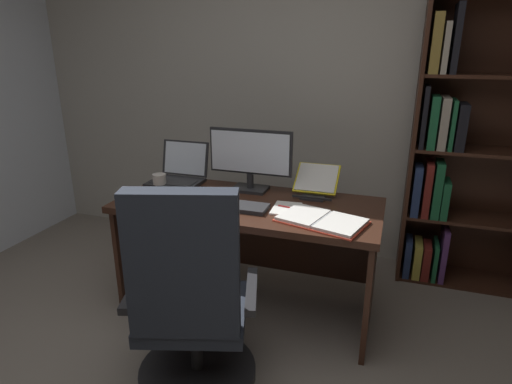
{
  "coord_description": "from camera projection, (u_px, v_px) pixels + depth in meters",
  "views": [
    {
      "loc": [
        0.77,
        -1.12,
        1.63
      ],
      "look_at": [
        0.04,
        1.09,
        0.82
      ],
      "focal_mm": 30.07,
      "sensor_mm": 36.0,
      "label": 1
    }
  ],
  "objects": [
    {
      "name": "keyboard",
      "position": [
        232.0,
        206.0,
        2.47
      ],
      "size": [
        0.42,
        0.15,
        0.02
      ],
      "primitive_type": "cube",
      "color": "#232326",
      "rests_on": "desk"
    },
    {
      "name": "open_binder",
      "position": [
        322.0,
        220.0,
        2.26
      ],
      "size": [
        0.5,
        0.38,
        0.02
      ],
      "rotation": [
        0.0,
        0.0,
        -0.28
      ],
      "color": "#DB422D",
      "rests_on": "desk"
    },
    {
      "name": "notepad",
      "position": [
        286.0,
        209.0,
        2.44
      ],
      "size": [
        0.16,
        0.22,
        0.01
      ],
      "primitive_type": "cube",
      "rotation": [
        0.0,
        0.0,
        0.05
      ],
      "color": "silver",
      "rests_on": "desk"
    },
    {
      "name": "pen",
      "position": [
        289.0,
        208.0,
        2.43
      ],
      "size": [
        0.14,
        0.04,
        0.01
      ],
      "primitive_type": "cylinder",
      "rotation": [
        0.0,
        1.57,
        -0.2
      ],
      "color": "maroon",
      "rests_on": "notepad"
    },
    {
      "name": "coffee_mug",
      "position": [
        159.0,
        181.0,
        2.81
      ],
      "size": [
        0.09,
        0.09,
        0.09
      ],
      "primitive_type": "cylinder",
      "color": "silver",
      "rests_on": "desk"
    },
    {
      "name": "wall_back",
      "position": [
        297.0,
        77.0,
        3.28
      ],
      "size": [
        5.07,
        0.12,
        2.78
      ],
      "primitive_type": "cube",
      "color": "#B2ADA3",
      "rests_on": "ground"
    },
    {
      "name": "monitor",
      "position": [
        250.0,
        159.0,
        2.7
      ],
      "size": [
        0.54,
        0.16,
        0.4
      ],
      "color": "#232326",
      "rests_on": "desk"
    },
    {
      "name": "laptop",
      "position": [
        179.0,
        174.0,
        2.91
      ],
      "size": [
        0.34,
        0.32,
        0.26
      ],
      "color": "#232326",
      "rests_on": "desk"
    },
    {
      "name": "bookshelf",
      "position": [
        461.0,
        154.0,
        2.86
      ],
      "size": [
        0.86,
        0.33,
        1.93
      ],
      "color": "#381E14",
      "rests_on": "ground"
    },
    {
      "name": "computer_mouse",
      "position": [
        185.0,
        199.0,
        2.55
      ],
      "size": [
        0.06,
        0.1,
        0.04
      ],
      "primitive_type": "ellipsoid",
      "color": "#232326",
      "rests_on": "desk"
    },
    {
      "name": "office_chair",
      "position": [
        191.0,
        310.0,
        1.99
      ],
      "size": [
        0.7,
        0.61,
        1.08
      ],
      "rotation": [
        0.0,
        0.0,
        0.3
      ],
      "color": "#232326",
      "rests_on": "ground"
    },
    {
      "name": "reading_stand_with_book",
      "position": [
        316.0,
        182.0,
        2.67
      ],
      "size": [
        0.27,
        0.26,
        0.17
      ],
      "color": "#232326",
      "rests_on": "desk"
    },
    {
      "name": "desk",
      "position": [
        252.0,
        229.0,
        2.69
      ],
      "size": [
        1.56,
        0.69,
        0.73
      ],
      "color": "#381E14",
      "rests_on": "ground"
    }
  ]
}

